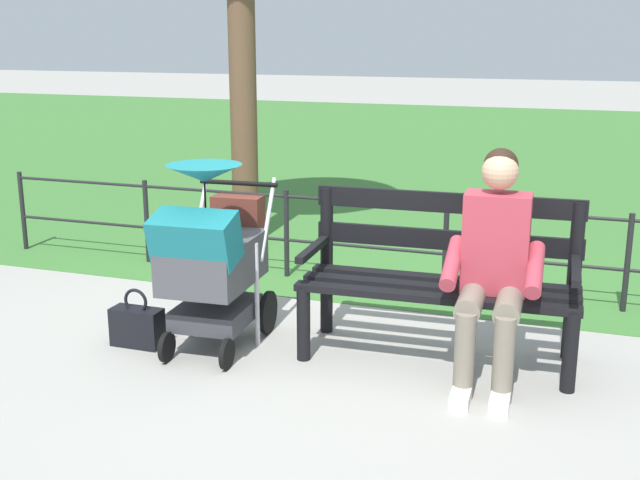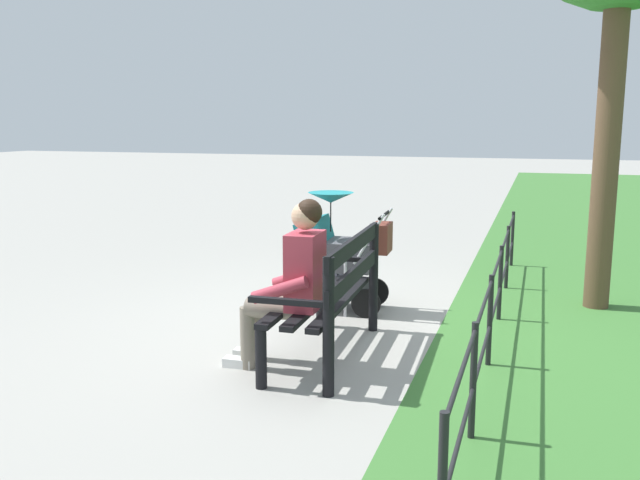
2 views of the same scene
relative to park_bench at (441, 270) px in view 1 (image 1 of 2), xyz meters
The scene contains 7 objects.
ground_plane 0.97m from the park_bench, ahead, with size 60.00×60.00×0.00m, color #9E9B93.
grass_lawn 8.74m from the park_bench, 84.66° to the right, with size 40.00×16.00×0.01m, color #3D7533.
park_bench is the anchor object (origin of this frame).
person_on_bench 0.42m from the park_bench, 145.60° to the left, with size 0.55×0.74×1.28m.
stroller 1.36m from the park_bench, 15.21° to the left, with size 0.55×0.91×1.15m.
handbag 1.89m from the park_bench, 15.07° to the left, with size 0.32×0.14×0.37m.
park_fence 1.43m from the park_bench, 55.24° to the right, with size 6.32×0.04×0.70m.
Camera 1 is at (-1.61, 4.36, 1.88)m, focal length 44.77 mm.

